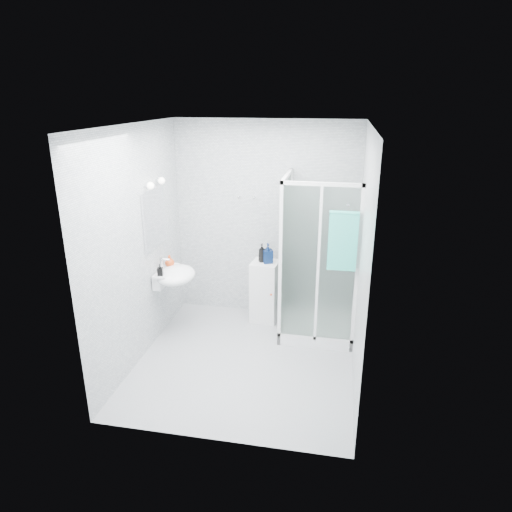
% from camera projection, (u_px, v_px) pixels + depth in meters
% --- Properties ---
extents(room, '(2.40, 2.60, 2.60)m').
position_uv_depth(room, '(245.00, 253.00, 4.79)').
color(room, silver).
rests_on(room, ground).
extents(shower_enclosure, '(0.90, 0.95, 2.00)m').
position_uv_depth(shower_enclosure, '(311.00, 301.00, 5.66)').
color(shower_enclosure, white).
rests_on(shower_enclosure, ground).
extents(wall_basin, '(0.46, 0.56, 0.35)m').
position_uv_depth(wall_basin, '(174.00, 275.00, 5.55)').
color(wall_basin, white).
rests_on(wall_basin, ground).
extents(mirror, '(0.02, 0.60, 0.70)m').
position_uv_depth(mirror, '(154.00, 218.00, 5.35)').
color(mirror, white).
rests_on(mirror, room).
extents(vanity_lights, '(0.10, 0.40, 0.08)m').
position_uv_depth(vanity_lights, '(156.00, 183.00, 5.20)').
color(vanity_lights, silver).
rests_on(vanity_lights, room).
extents(wall_hooks, '(0.23, 0.06, 0.03)m').
position_uv_depth(wall_hooks, '(246.00, 197.00, 5.88)').
color(wall_hooks, silver).
rests_on(wall_hooks, room).
extents(storage_cabinet, '(0.37, 0.38, 0.82)m').
position_uv_depth(storage_cabinet, '(265.00, 291.00, 6.04)').
color(storage_cabinet, silver).
rests_on(storage_cabinet, ground).
extents(hand_towel, '(0.31, 0.05, 0.67)m').
position_uv_depth(hand_towel, '(343.00, 240.00, 4.91)').
color(hand_towel, '#30B8A2').
rests_on(hand_towel, shower_enclosure).
extents(shampoo_bottle_a, '(0.10, 0.10, 0.24)m').
position_uv_depth(shampoo_bottle_a, '(262.00, 253.00, 5.87)').
color(shampoo_bottle_a, black).
rests_on(shampoo_bottle_a, storage_cabinet).
extents(shampoo_bottle_b, '(0.15, 0.16, 0.26)m').
position_uv_depth(shampoo_bottle_b, '(268.00, 253.00, 5.84)').
color(shampoo_bottle_b, '#0B1E46').
rests_on(shampoo_bottle_b, storage_cabinet).
extents(soap_dispenser_orange, '(0.15, 0.15, 0.15)m').
position_uv_depth(soap_dispenser_orange, '(170.00, 261.00, 5.61)').
color(soap_dispenser_orange, '#C04116').
rests_on(soap_dispenser_orange, wall_basin).
extents(soap_dispenser_black, '(0.08, 0.08, 0.14)m').
position_uv_depth(soap_dispenser_black, '(160.00, 270.00, 5.34)').
color(soap_dispenser_black, black).
rests_on(soap_dispenser_black, wall_basin).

